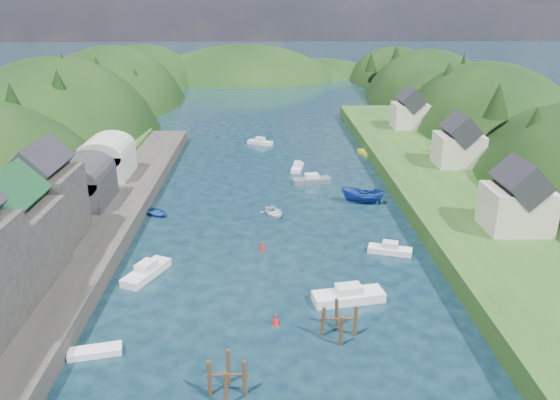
{
  "coord_description": "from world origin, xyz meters",
  "views": [
    {
      "loc": [
        -1.66,
        -35.57,
        27.54
      ],
      "look_at": [
        0.0,
        28.0,
        4.0
      ],
      "focal_mm": 35.0,
      "sensor_mm": 36.0,
      "label": 1
    }
  ],
  "objects_px": {
    "channel_buoy_near": "(276,320)",
    "piling_cluster_near": "(227,381)",
    "channel_buoy_far": "(262,247)",
    "piling_cluster_far": "(339,324)"
  },
  "relations": [
    {
      "from": "piling_cluster_near",
      "to": "channel_buoy_near",
      "type": "bearing_deg",
      "value": 67.48
    },
    {
      "from": "piling_cluster_near",
      "to": "channel_buoy_near",
      "type": "height_order",
      "value": "piling_cluster_near"
    },
    {
      "from": "piling_cluster_far",
      "to": "channel_buoy_near",
      "type": "relative_size",
      "value": 3.13
    },
    {
      "from": "channel_buoy_far",
      "to": "channel_buoy_near",
      "type": "bearing_deg",
      "value": -85.23
    },
    {
      "from": "channel_buoy_near",
      "to": "piling_cluster_near",
      "type": "bearing_deg",
      "value": -112.52
    },
    {
      "from": "channel_buoy_far",
      "to": "piling_cluster_near",
      "type": "bearing_deg",
      "value": -95.7
    },
    {
      "from": "piling_cluster_far",
      "to": "channel_buoy_far",
      "type": "bearing_deg",
      "value": 111.18
    },
    {
      "from": "piling_cluster_near",
      "to": "piling_cluster_far",
      "type": "bearing_deg",
      "value": 38.05
    },
    {
      "from": "piling_cluster_far",
      "to": "channel_buoy_far",
      "type": "height_order",
      "value": "piling_cluster_far"
    },
    {
      "from": "piling_cluster_far",
      "to": "channel_buoy_far",
      "type": "xyz_separation_m",
      "value": [
        -6.71,
        17.33,
        -0.68
      ]
    }
  ]
}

